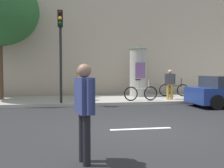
# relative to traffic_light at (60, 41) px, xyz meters

# --- Properties ---
(ground_plane) EXTENTS (80.00, 80.00, 0.00)m
(ground_plane) POSITION_rel_traffic_light_xyz_m (2.36, -5.24, -3.03)
(ground_plane) COLOR #232326
(sidewalk_curb) EXTENTS (36.00, 4.00, 0.15)m
(sidewalk_curb) POSITION_rel_traffic_light_xyz_m (2.36, 1.76, -2.95)
(sidewalk_curb) COLOR #9E9B93
(sidewalk_curb) RESTS_ON ground_plane
(lane_markings) EXTENTS (25.80, 0.16, 0.01)m
(lane_markings) POSITION_rel_traffic_light_xyz_m (2.36, -5.24, -3.02)
(lane_markings) COLOR silver
(lane_markings) RESTS_ON ground_plane
(building_backdrop) EXTENTS (36.00, 5.00, 11.65)m
(building_backdrop) POSITION_rel_traffic_light_xyz_m (2.36, 6.76, 2.80)
(building_backdrop) COLOR #B7A893
(building_backdrop) RESTS_ON ground_plane
(traffic_light) EXTENTS (0.24, 0.45, 4.27)m
(traffic_light) POSITION_rel_traffic_light_xyz_m (0.00, 0.00, 0.00)
(traffic_light) COLOR black
(traffic_light) RESTS_ON sidewalk_curb
(poster_column) EXTENTS (1.07, 1.07, 2.98)m
(poster_column) POSITION_rel_traffic_light_xyz_m (4.43, 2.61, -1.37)
(poster_column) COLOR #9E9B93
(poster_column) RESTS_ON sidewalk_curb
(pedestrian_with_bag) EXTENTS (0.35, 0.66, 1.80)m
(pedestrian_with_bag) POSITION_rel_traffic_light_xyz_m (0.58, -7.79, -1.95)
(pedestrian_with_bag) COLOR black
(pedestrian_with_bag) RESTS_ON ground_plane
(pedestrian_in_red_top) EXTENTS (0.57, 0.44, 1.57)m
(pedestrian_in_red_top) POSITION_rel_traffic_light_xyz_m (5.61, 0.62, -1.95)
(pedestrian_in_red_top) COLOR #B78C33
(pedestrian_in_red_top) RESTS_ON sidewalk_curb
(pedestrian_near_pole) EXTENTS (0.56, 0.48, 1.69)m
(pedestrian_near_pole) POSITION_rel_traffic_light_xyz_m (1.14, 2.64, -1.87)
(pedestrian_near_pole) COLOR #B78C33
(pedestrian_near_pole) RESTS_ON sidewalk_curb
(pedestrian_in_dark_shirt) EXTENTS (0.41, 0.50, 1.56)m
(pedestrian_in_dark_shirt) POSITION_rel_traffic_light_xyz_m (1.00, 0.99, -1.98)
(pedestrian_in_dark_shirt) COLOR silver
(pedestrian_in_dark_shirt) RESTS_ON sidewalk_curb
(bicycle_leaning) EXTENTS (1.76, 0.35, 1.09)m
(bicycle_leaning) POSITION_rel_traffic_light_xyz_m (6.51, 2.18, -2.49)
(bicycle_leaning) COLOR black
(bicycle_leaning) RESTS_ON sidewalk_curb
(bicycle_upright) EXTENTS (1.77, 0.18, 1.09)m
(bicycle_upright) POSITION_rel_traffic_light_xyz_m (3.95, 0.33, -2.49)
(bicycle_upright) COLOR black
(bicycle_upright) RESTS_ON sidewalk_curb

